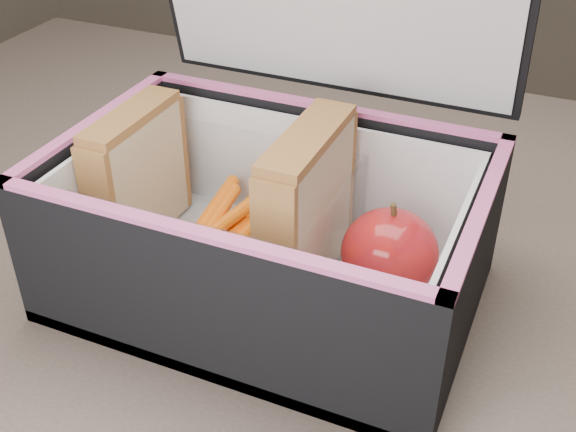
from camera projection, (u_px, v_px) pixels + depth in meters
name	position (u px, v px, depth m)	size (l,w,h in m)	color
kitchen_table	(347.00, 359.00, 0.60)	(1.20, 0.80, 0.75)	brown
lunch_bag	(271.00, 219.00, 0.50)	(0.29, 0.23, 0.29)	black
plastic_tub	(220.00, 216.00, 0.53)	(0.18, 0.13, 0.08)	white
sandwich_left	(138.00, 176.00, 0.54)	(0.03, 0.09, 0.11)	tan
sandwich_right	(307.00, 209.00, 0.49)	(0.03, 0.11, 0.12)	tan
carrot_sticks	(225.00, 231.00, 0.55)	(0.05, 0.14, 0.03)	#EA6600
paper_napkin	(394.00, 294.00, 0.51)	(0.08, 0.08, 0.01)	white
red_apple	(390.00, 253.00, 0.49)	(0.09, 0.09, 0.07)	maroon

